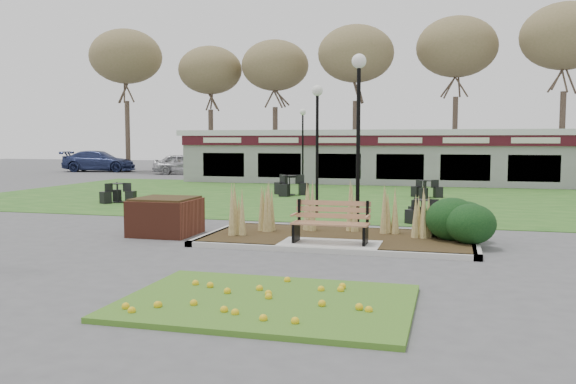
% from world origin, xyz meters
% --- Properties ---
extents(ground, '(100.00, 100.00, 0.00)m').
position_xyz_m(ground, '(0.00, 0.00, 0.00)').
color(ground, '#515154').
rests_on(ground, ground).
extents(lawn, '(34.00, 16.00, 0.02)m').
position_xyz_m(lawn, '(0.00, 12.00, 0.01)').
color(lawn, '#275D1D').
rests_on(lawn, ground).
extents(flower_bed, '(4.20, 3.00, 0.16)m').
position_xyz_m(flower_bed, '(0.00, -4.60, 0.07)').
color(flower_bed, '#437621').
rests_on(flower_bed, ground).
extents(planting_bed, '(6.75, 3.40, 1.27)m').
position_xyz_m(planting_bed, '(1.27, 1.35, 0.37)').
color(planting_bed, '#2F2313').
rests_on(planting_bed, ground).
extents(park_bench, '(1.70, 0.66, 0.93)m').
position_xyz_m(park_bench, '(0.00, 0.25, 0.59)').
color(park_bench, '#AD744E').
rests_on(park_bench, ground).
extents(brick_planter, '(1.50, 1.50, 0.95)m').
position_xyz_m(brick_planter, '(-4.40, 1.00, 0.48)').
color(brick_planter, brown).
rests_on(brick_planter, ground).
extents(food_pavilion, '(24.60, 3.40, 2.90)m').
position_xyz_m(food_pavilion, '(0.00, 19.96, 1.48)').
color(food_pavilion, '#9B9B9D').
rests_on(food_pavilion, ground).
extents(tree_backdrop, '(47.24, 5.24, 10.36)m').
position_xyz_m(tree_backdrop, '(0.00, 28.00, 8.36)').
color(tree_backdrop, '#47382B').
rests_on(tree_backdrop, ground).
extents(lamp_post_mid_left, '(0.39, 0.39, 4.65)m').
position_xyz_m(lamp_post_mid_left, '(0.15, 3.20, 3.39)').
color(lamp_post_mid_left, black).
rests_on(lamp_post_mid_left, ground).
extents(lamp_post_mid_right, '(0.34, 0.34, 4.07)m').
position_xyz_m(lamp_post_mid_right, '(-1.48, 5.52, 2.97)').
color(lamp_post_mid_right, black).
rests_on(lamp_post_mid_right, ground).
extents(lamp_post_far_left, '(0.33, 0.33, 3.93)m').
position_xyz_m(lamp_post_far_left, '(-4.73, 17.00, 2.87)').
color(lamp_post_far_left, black).
rests_on(lamp_post_far_left, ground).
extents(bistro_set_a, '(1.23, 1.36, 0.73)m').
position_xyz_m(bistro_set_a, '(-9.65, 7.55, 0.26)').
color(bistro_set_a, black).
rests_on(bistro_set_a, ground).
extents(bistro_set_b, '(1.59, 1.44, 0.85)m').
position_xyz_m(bistro_set_b, '(-4.13, 12.12, 0.30)').
color(bistro_set_b, black).
rests_on(bistro_set_b, ground).
extents(bistro_set_c, '(1.08, 1.22, 0.65)m').
position_xyz_m(bistro_set_c, '(1.74, 5.00, 0.24)').
color(bistro_set_c, black).
rests_on(bistro_set_c, ground).
extents(bistro_set_d, '(1.32, 1.24, 0.71)m').
position_xyz_m(bistro_set_d, '(1.56, 12.51, 0.26)').
color(bistro_set_d, black).
rests_on(bistro_set_d, ground).
extents(car_silver, '(4.45, 2.93, 1.41)m').
position_xyz_m(car_silver, '(-15.30, 25.63, 0.70)').
color(car_silver, '#B0B0B5').
rests_on(car_silver, ground).
extents(car_black, '(4.33, 2.76, 1.35)m').
position_xyz_m(car_black, '(-8.18, 24.94, 0.67)').
color(car_black, black).
rests_on(car_black, ground).
extents(car_blue, '(5.62, 3.07, 1.54)m').
position_xyz_m(car_blue, '(-22.73, 27.00, 0.77)').
color(car_blue, navy).
rests_on(car_blue, ground).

